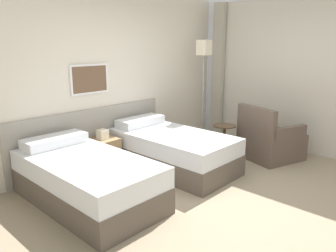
{
  "coord_description": "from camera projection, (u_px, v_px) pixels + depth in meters",
  "views": [
    {
      "loc": [
        -3.2,
        -2.05,
        1.87
      ],
      "look_at": [
        0.16,
        1.1,
        0.71
      ],
      "focal_mm": 35.0,
      "sensor_mm": 36.0,
      "label": 1
    }
  ],
  "objects": [
    {
      "name": "bed_near_door",
      "position": [
        86.0,
        179.0,
        3.93
      ],
      "size": [
        1.02,
        1.92,
        0.69
      ],
      "color": "brown",
      "rests_on": "ground_plane"
    },
    {
      "name": "wall_window",
      "position": [
        314.0,
        76.0,
        5.47
      ],
      "size": [
        0.21,
        4.66,
        2.7
      ],
      "color": "white",
      "rests_on": "ground_plane"
    },
    {
      "name": "wall_headboard",
      "position": [
        110.0,
        80.0,
        5.19
      ],
      "size": [
        10.0,
        0.1,
        2.7
      ],
      "color": "beige",
      "rests_on": "ground_plane"
    },
    {
      "name": "nightstand",
      "position": [
        103.0,
        153.0,
        4.95
      ],
      "size": [
        0.4,
        0.39,
        0.63
      ],
      "color": "#9E7A51",
      "rests_on": "ground_plane"
    },
    {
      "name": "ground_plane",
      "position": [
        224.0,
        198.0,
        4.08
      ],
      "size": [
        16.0,
        16.0,
        0.0
      ],
      "primitive_type": "plane",
      "color": "gray"
    },
    {
      "name": "side_table",
      "position": [
        224.0,
        135.0,
        5.56
      ],
      "size": [
        0.38,
        0.38,
        0.53
      ],
      "color": "brown",
      "rests_on": "ground_plane"
    },
    {
      "name": "floor_lamp",
      "position": [
        204.0,
        59.0,
        5.96
      ],
      "size": [
        0.24,
        0.24,
        1.93
      ],
      "color": "#9E9993",
      "rests_on": "ground_plane"
    },
    {
      "name": "bed_near_window",
      "position": [
        172.0,
        150.0,
        5.01
      ],
      "size": [
        1.02,
        1.92,
        0.69
      ],
      "color": "brown",
      "rests_on": "ground_plane"
    },
    {
      "name": "armchair",
      "position": [
        269.0,
        142.0,
        5.43
      ],
      "size": [
        1.04,
        1.01,
        0.9
      ],
      "rotation": [
        0.0,
        0.0,
        1.25
      ],
      "color": "brown",
      "rests_on": "ground_plane"
    }
  ]
}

